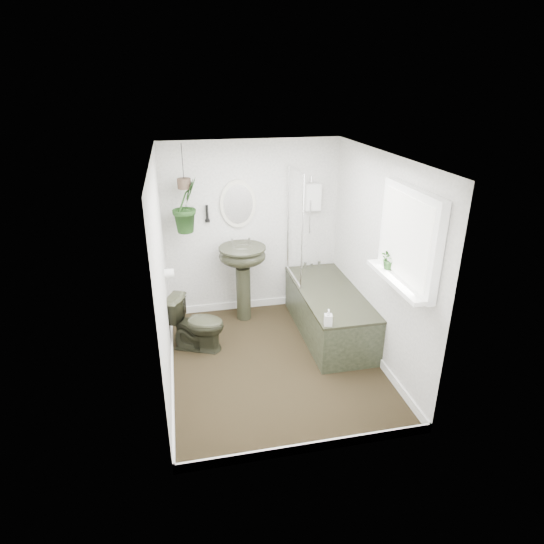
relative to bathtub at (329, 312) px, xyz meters
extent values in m
cube|color=black|center=(-0.80, -0.50, -0.30)|extent=(2.30, 2.80, 0.02)
cube|color=white|center=(-0.80, -0.50, 2.02)|extent=(2.30, 2.80, 0.02)
cube|color=white|center=(-0.80, 0.91, 0.86)|extent=(2.30, 0.02, 2.30)
cube|color=white|center=(-0.80, -1.91, 0.86)|extent=(2.30, 0.02, 2.30)
cube|color=white|center=(-1.96, -0.50, 0.86)|extent=(0.02, 2.80, 2.30)
cube|color=white|center=(0.36, -0.50, 0.86)|extent=(0.02, 2.80, 2.30)
cube|color=white|center=(-0.80, -0.50, -0.24)|extent=(2.30, 2.80, 0.10)
cube|color=white|center=(0.00, 0.84, 1.26)|extent=(0.20, 0.10, 0.35)
ellipsoid|color=beige|center=(-0.98, 0.87, 1.21)|extent=(0.46, 0.03, 0.62)
cylinder|color=black|center=(-1.38, 0.86, 1.11)|extent=(0.04, 0.04, 0.22)
cylinder|color=white|center=(-1.90, 0.20, 0.61)|extent=(0.11, 0.11, 0.11)
cube|color=white|center=(0.29, -1.20, 1.36)|extent=(0.08, 1.00, 0.90)
cube|color=white|center=(0.22, -1.20, 0.94)|extent=(0.18, 1.00, 0.04)
cube|color=white|center=(0.24, -1.20, 1.36)|extent=(0.01, 0.86, 0.76)
imported|color=#292B1D|center=(-1.63, -0.02, 0.04)|extent=(0.74, 0.59, 0.66)
imported|color=black|center=(0.25, -0.96, 1.07)|extent=(0.22, 0.20, 0.22)
imported|color=black|center=(-1.64, 0.64, 1.28)|extent=(0.45, 0.46, 0.65)
imported|color=black|center=(-0.29, -0.79, 0.38)|extent=(0.10, 0.10, 0.18)
cylinder|color=#423226|center=(-1.64, 0.64, 1.55)|extent=(0.16, 0.16, 0.12)
camera|label=1|loc=(-1.73, -4.76, 2.68)|focal=30.00mm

